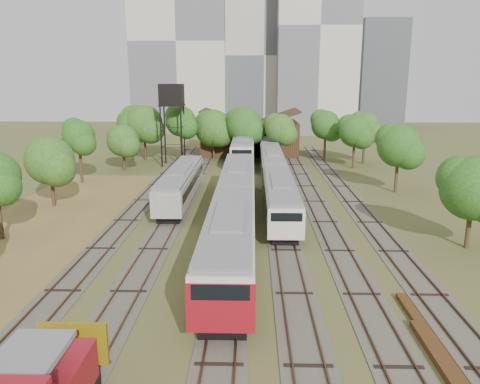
{
  "coord_description": "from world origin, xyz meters",
  "views": [
    {
      "loc": [
        -0.57,
        -22.59,
        12.48
      ],
      "look_at": [
        -1.68,
        18.84,
        2.5
      ],
      "focal_mm": 35.0,
      "sensor_mm": 36.0,
      "label": 1
    }
  ],
  "objects": [
    {
      "name": "ground",
      "position": [
        0.0,
        0.0,
        0.0
      ],
      "size": [
        240.0,
        240.0,
        0.0
      ],
      "primitive_type": "plane",
      "color": "#475123",
      "rests_on": "ground"
    },
    {
      "name": "dry_grass_patch",
      "position": [
        -18.0,
        8.0,
        0.02
      ],
      "size": [
        14.0,
        60.0,
        0.04
      ],
      "primitive_type": "cube",
      "color": "brown",
      "rests_on": "ground"
    },
    {
      "name": "tracks",
      "position": [
        -0.67,
        25.0,
        0.04
      ],
      "size": [
        24.6,
        80.0,
        0.19
      ],
      "color": "#4C473D",
      "rests_on": "ground"
    },
    {
      "name": "railcar_red_set",
      "position": [
        -2.0,
        14.42,
        2.14
      ],
      "size": [
        3.27,
        34.58,
        4.05
      ],
      "color": "black",
      "rests_on": "ground"
    },
    {
      "name": "railcar_green_set",
      "position": [
        2.0,
        36.72,
        1.85
      ],
      "size": [
        2.83,
        52.07,
        3.5
      ],
      "color": "black",
      "rests_on": "ground"
    },
    {
      "name": "railcar_rear",
      "position": [
        -2.0,
        47.5,
        2.14
      ],
      "size": [
        3.26,
        16.08,
        4.04
      ],
      "color": "black",
      "rests_on": "ground"
    },
    {
      "name": "old_grey_coach",
      "position": [
        -8.0,
        24.97,
        1.88
      ],
      "size": [
        2.79,
        18.0,
        3.44
      ],
      "color": "black",
      "rests_on": "ground"
    },
    {
      "name": "water_tower",
      "position": [
        -12.32,
        46.13,
        10.03
      ],
      "size": [
        3.44,
        3.44,
        11.9
      ],
      "color": "black",
      "rests_on": "ground"
    },
    {
      "name": "rail_pile_far",
      "position": [
        8.2,
        -1.6,
        0.15
      ],
      "size": [
        0.57,
        9.07,
        0.29
      ],
      "primitive_type": "cube",
      "color": "#503116",
      "rests_on": "ground"
    },
    {
      "name": "maintenance_shed",
      "position": [
        -1.0,
        57.98,
        2.91
      ],
      "size": [
        16.45,
        11.55,
        7.58
      ],
      "color": "#371C14",
      "rests_on": "ground"
    },
    {
      "name": "tree_band_left",
      "position": [
        -20.31,
        27.34,
        5.09
      ],
      "size": [
        7.67,
        73.22,
        7.92
      ],
      "color": "#382616",
      "rests_on": "ground"
    },
    {
      "name": "tree_band_far",
      "position": [
        -4.23,
        50.01,
        5.53
      ],
      "size": [
        38.95,
        9.98,
        8.68
      ],
      "color": "#382616",
      "rests_on": "ground"
    },
    {
      "name": "tree_band_right",
      "position": [
        15.22,
        27.77,
        5.07
      ],
      "size": [
        6.42,
        37.78,
        7.69
      ],
      "color": "#382616",
      "rests_on": "ground"
    },
    {
      "name": "tower_left",
      "position": [
        -18.0,
        95.0,
        21.0
      ],
      "size": [
        22.0,
        16.0,
        42.0
      ],
      "primitive_type": "cube",
      "color": "beige",
      "rests_on": "ground"
    },
    {
      "name": "tower_centre",
      "position": [
        2.0,
        100.0,
        18.0
      ],
      "size": [
        20.0,
        18.0,
        36.0
      ],
      "primitive_type": "cube",
      "color": "#B2AFA1",
      "rests_on": "ground"
    },
    {
      "name": "tower_right",
      "position": [
        14.0,
        92.0,
        24.0
      ],
      "size": [
        18.0,
        16.0,
        48.0
      ],
      "primitive_type": "cube",
      "color": "beige",
      "rests_on": "ground"
    },
    {
      "name": "tower_far_right",
      "position": [
        34.0,
        110.0,
        14.0
      ],
      "size": [
        12.0,
        12.0,
        28.0
      ],
      "primitive_type": "cube",
      "color": "#46494F",
      "rests_on": "ground"
    }
  ]
}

